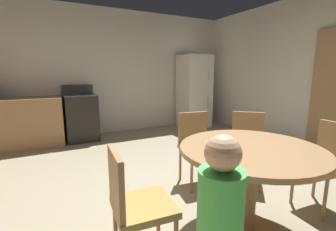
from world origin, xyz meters
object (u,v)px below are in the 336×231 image
object	(u,v)px
refrigerator	(194,92)
chair_east	(327,160)
chair_northeast	(247,143)
chair_north	(196,143)
chair_west	(134,202)
oven_range	(81,117)
dining_table	(250,166)

from	to	relation	value
refrigerator	chair_east	world-z (taller)	refrigerator
chair_east	chair_northeast	xyz separation A→B (m)	(-0.28, 0.78, 0.00)
chair_north	chair_west	bearing A→B (deg)	-43.29
chair_west	oven_range	bearing A→B (deg)	92.73
chair_west	chair_northeast	world-z (taller)	same
chair_northeast	refrigerator	bearing A→B (deg)	-156.35
chair_north	chair_east	bearing A→B (deg)	46.55
refrigerator	oven_range	bearing A→B (deg)	178.84
refrigerator	chair_west	xyz separation A→B (m)	(-2.79, -3.45, -0.38)
dining_table	chair_northeast	bearing A→B (deg)	44.90
dining_table	chair_north	size ratio (longest dim) A/B	1.33
chair_west	refrigerator	bearing A→B (deg)	55.81
refrigerator	dining_table	distance (m)	3.98
oven_range	dining_table	xyz separation A→B (m)	(0.85, -3.58, 0.13)
chair_north	chair_east	xyz separation A→B (m)	(0.84, -1.06, 0.00)
oven_range	chair_north	size ratio (longest dim) A/B	1.26
oven_range	chair_west	xyz separation A→B (m)	(-0.13, -3.50, 0.03)
refrigerator	dining_table	size ratio (longest dim) A/B	1.52
chair_northeast	oven_range	bearing A→B (deg)	-106.64
oven_range	dining_table	world-z (taller)	oven_range
chair_west	chair_north	bearing A→B (deg)	43.29
oven_range	chair_west	world-z (taller)	oven_range
refrigerator	chair_northeast	bearing A→B (deg)	-111.45
refrigerator	chair_northeast	size ratio (longest dim) A/B	2.02
chair_west	chair_north	distance (m)	1.43
oven_range	dining_table	size ratio (longest dim) A/B	0.95
refrigerator	chair_north	xyz separation A→B (m)	(-1.67, -2.55, -0.38)
chair_east	chair_northeast	world-z (taller)	same
chair_northeast	chair_north	bearing A→B (deg)	-71.58
dining_table	chair_east	world-z (taller)	chair_east
oven_range	dining_table	bearing A→B (deg)	-76.60
chair_west	chair_northeast	size ratio (longest dim) A/B	1.00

